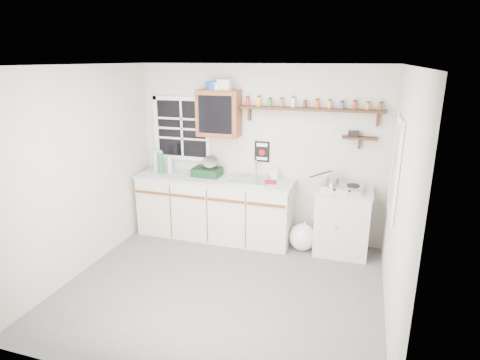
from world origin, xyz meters
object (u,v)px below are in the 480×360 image
object	(u,v)px
upper_cabinet	(219,113)
main_cabinet	(215,207)
right_cabinet	(342,221)
dish_rack	(208,169)
hotplate	(343,187)
spice_shelf	(310,108)

from	to	relation	value
upper_cabinet	main_cabinet	bearing A→B (deg)	-103.68
right_cabinet	dish_rack	size ratio (longest dim) A/B	2.22
main_cabinet	right_cabinet	world-z (taller)	main_cabinet
right_cabinet	upper_cabinet	bearing A→B (deg)	176.24
upper_cabinet	dish_rack	size ratio (longest dim) A/B	1.59
upper_cabinet	hotplate	xyz separation A→B (m)	(1.77, -0.14, -0.88)
main_cabinet	hotplate	world-z (taller)	hotplate
main_cabinet	dish_rack	distance (m)	0.57
hotplate	upper_cabinet	bearing A→B (deg)	-179.99
dish_rack	right_cabinet	bearing A→B (deg)	1.08
upper_cabinet	spice_shelf	bearing A→B (deg)	3.13
main_cabinet	dish_rack	world-z (taller)	dish_rack
spice_shelf	dish_rack	world-z (taller)	spice_shelf
dish_rack	hotplate	xyz separation A→B (m)	(1.91, -0.04, -0.07)
main_cabinet	spice_shelf	size ratio (longest dim) A/B	1.21
spice_shelf	hotplate	xyz separation A→B (m)	(0.51, -0.21, -0.98)
spice_shelf	right_cabinet	bearing A→B (deg)	-19.30
upper_cabinet	spice_shelf	xyz separation A→B (m)	(1.26, 0.07, 0.11)
right_cabinet	spice_shelf	world-z (taller)	spice_shelf
spice_shelf	hotplate	size ratio (longest dim) A/B	3.42
main_cabinet	spice_shelf	bearing A→B (deg)	9.31
right_cabinet	hotplate	xyz separation A→B (m)	(-0.03, -0.02, 0.49)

